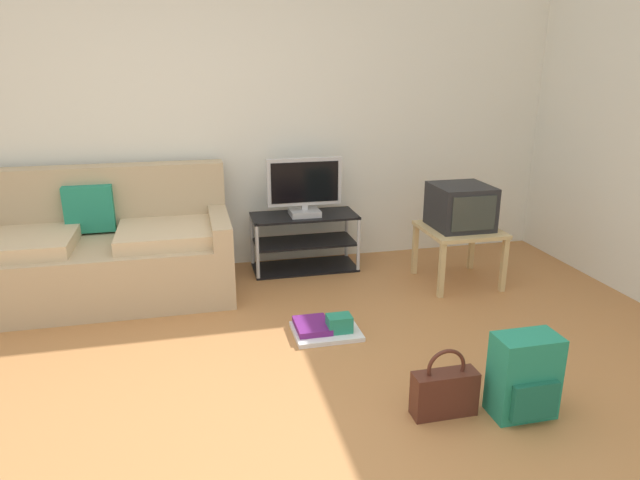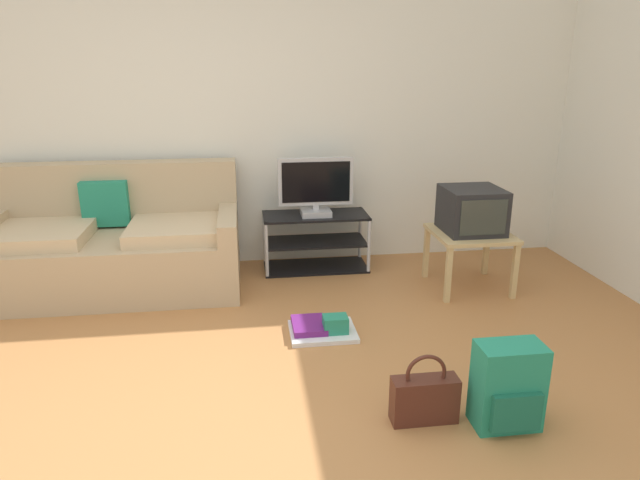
# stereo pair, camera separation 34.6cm
# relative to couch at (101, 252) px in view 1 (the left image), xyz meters

# --- Properties ---
(ground_plane) EXTENTS (9.00, 9.80, 0.02)m
(ground_plane) POSITION_rel_couch_xyz_m (0.90, -1.93, -0.35)
(ground_plane) COLOR #B27542
(wall_back) EXTENTS (9.00, 0.10, 2.70)m
(wall_back) POSITION_rel_couch_xyz_m (0.90, 0.52, 1.01)
(wall_back) COLOR silver
(wall_back) RESTS_ON ground_plane
(couch) EXTENTS (1.92, 0.93, 0.95)m
(couch) POSITION_rel_couch_xyz_m (0.00, 0.00, 0.00)
(couch) COLOR tan
(couch) RESTS_ON ground_plane
(tv_stand) EXTENTS (0.89, 0.40, 0.48)m
(tv_stand) POSITION_rel_couch_xyz_m (1.62, 0.20, -0.10)
(tv_stand) COLOR black
(tv_stand) RESTS_ON ground_plane
(flat_tv) EXTENTS (0.62, 0.22, 0.49)m
(flat_tv) POSITION_rel_couch_xyz_m (1.62, 0.18, 0.38)
(flat_tv) COLOR #B2B2B7
(flat_tv) RESTS_ON tv_stand
(side_table) EXTENTS (0.58, 0.58, 0.46)m
(side_table) POSITION_rel_couch_xyz_m (2.75, -0.39, 0.05)
(side_table) COLOR tan
(side_table) RESTS_ON ground_plane
(crt_tv) EXTENTS (0.43, 0.45, 0.34)m
(crt_tv) POSITION_rel_couch_xyz_m (2.75, -0.37, 0.29)
(crt_tv) COLOR #232326
(crt_tv) RESTS_ON side_table
(backpack) EXTENTS (0.32, 0.26, 0.44)m
(backpack) POSITION_rel_couch_xyz_m (2.26, -2.12, -0.13)
(backpack) COLOR #238466
(backpack) RESTS_ON ground_plane
(handbag) EXTENTS (0.33, 0.12, 0.37)m
(handbag) POSITION_rel_couch_xyz_m (1.87, -2.04, -0.21)
(handbag) COLOR #4C2319
(handbag) RESTS_ON ground_plane
(floor_tray) EXTENTS (0.43, 0.35, 0.14)m
(floor_tray) POSITION_rel_couch_xyz_m (1.50, -1.04, -0.30)
(floor_tray) COLOR silver
(floor_tray) RESTS_ON ground_plane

